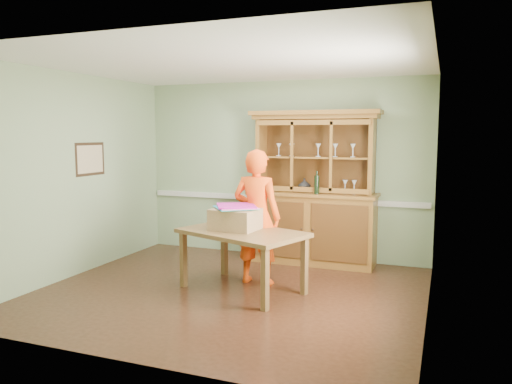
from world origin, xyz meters
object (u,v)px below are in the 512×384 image
at_px(china_hutch, 313,210).
at_px(cardboard_box, 235,219).
at_px(person, 257,217).
at_px(dining_table, 242,238).

distance_m(china_hutch, cardboard_box, 1.67).
bearing_deg(person, china_hutch, -106.14).
bearing_deg(china_hutch, cardboard_box, -109.77).
xyz_separation_m(cardboard_box, person, (0.16, 0.30, -0.01)).
bearing_deg(china_hutch, person, -107.52).
bearing_deg(dining_table, cardboard_box, 176.16).
relative_size(dining_table, person, 0.99).
xyz_separation_m(dining_table, cardboard_box, (-0.11, 0.05, 0.21)).
relative_size(cardboard_box, person, 0.32).
bearing_deg(china_hutch, dining_table, -105.68).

